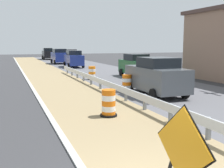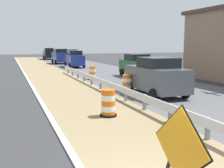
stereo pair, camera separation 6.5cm
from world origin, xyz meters
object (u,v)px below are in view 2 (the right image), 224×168
Objects in this scene: car_lead_far_lane at (60,56)px; car_distant_b at (49,54)px; warning_sign_diamond at (180,150)px; traffic_barrel_nearest at (108,104)px; car_distant_a at (61,53)px; traffic_barrel_mid at (92,73)px; car_lead_near_lane at (74,59)px; car_trailing_far_lane at (156,76)px; traffic_barrel_close at (127,84)px; car_mid_far_lane at (72,55)px; car_trailing_near_lane at (137,66)px.

car_distant_b is (0.05, 12.79, -0.01)m from car_lead_far_lane.
warning_sign_diamond is 1.71× the size of traffic_barrel_nearest.
car_distant_a is (3.35, 17.09, -0.11)m from car_lead_far_lane.
traffic_barrel_mid is 36.87m from car_distant_a.
car_lead_near_lane is 1.17× the size of car_lead_far_lane.
car_lead_near_lane is (5.14, 29.97, 0.03)m from warning_sign_diamond.
traffic_barrel_nearest is 43.81m from car_distant_b.
car_lead_near_lane is at bearing 0.52° from car_trailing_far_lane.
traffic_barrel_close is (3.90, 10.92, -0.55)m from warning_sign_diamond.
car_trailing_far_lane is at bearing -177.71° from car_distant_b.
car_trailing_far_lane is (-3.20, -35.53, 0.08)m from car_mid_far_lane.
traffic_barrel_mid is 32.34m from car_distant_b.
car_lead_far_lane is at bearing 87.31° from traffic_barrel_mid.
car_mid_far_lane is at bearing 80.60° from traffic_barrel_mid.
traffic_barrel_nearest is 0.24× the size of car_trailing_far_lane.
traffic_barrel_mid is 0.23× the size of car_distant_b.
car_trailing_near_lane reaches higher than traffic_barrel_close.
warning_sign_diamond is at bearing -102.04° from traffic_barrel_mid.
traffic_barrel_mid reaches higher than traffic_barrel_close.
traffic_barrel_nearest is at bearing -104.13° from warning_sign_diamond.
car_trailing_near_lane is at bearing -171.06° from car_lead_far_lane.
warning_sign_diamond is at bearing -109.68° from traffic_barrel_close.
car_mid_far_lane is at bearing -141.31° from car_distant_b.
traffic_barrel_nearest is 24.19m from car_lead_near_lane.
traffic_barrel_mid is 0.23× the size of car_lead_near_lane.
car_mid_far_lane is (8.29, 45.02, -0.03)m from warning_sign_diamond.
traffic_barrel_nearest is 31.08m from car_lead_far_lane.
traffic_barrel_close is 43.37m from car_distant_a.
car_lead_far_lane is at bearing 88.37° from traffic_barrel_close.
car_lead_far_lane is 17.42m from car_distant_a.
car_lead_far_lane is 0.88× the size of car_distant_a.
car_lead_near_lane is 24.30m from car_distant_a.
car_distant_a is (4.09, 43.18, 0.52)m from traffic_barrel_close.
traffic_barrel_nearest is at bearing -12.19° from car_mid_far_lane.
traffic_barrel_close is 0.22× the size of car_lead_near_lane.
car_trailing_near_lane is 1.05× the size of car_lead_far_lane.
traffic_barrel_close is 6.56m from traffic_barrel_mid.
traffic_barrel_mid is 0.25× the size of car_trailing_far_lane.
warning_sign_diamond is 17.88m from traffic_barrel_mid.
traffic_barrel_close is at bearing -115.20° from warning_sign_diamond.
car_distant_b is (-3.30, -4.30, 0.10)m from car_distant_a.
car_distant_a is at bearing -179.62° from car_mid_far_lane.
car_mid_far_lane is at bearing 79.28° from traffic_barrel_nearest.
traffic_barrel_close is 0.22× the size of car_distant_b.
traffic_barrel_mid is 0.26× the size of car_mid_far_lane.
car_mid_far_lane is at bearing -25.27° from car_lead_far_lane.
car_mid_far_lane is (4.38, 34.11, 0.52)m from traffic_barrel_close.
car_distant_a is 0.96× the size of car_distant_b.
car_trailing_near_lane reaches higher than car_distant_a.
warning_sign_diamond is 0.44× the size of car_trailing_near_lane.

